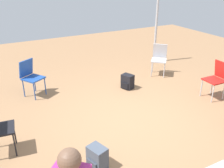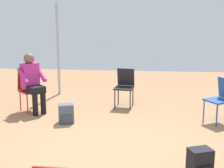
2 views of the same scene
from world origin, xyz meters
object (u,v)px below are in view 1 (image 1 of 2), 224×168
Objects in this scene: chair_northeast at (159,57)px; backpack_near_laptop_user at (97,159)px; chair_northwest at (31,75)px; chair_east at (217,77)px; backpack_by_empty_chair at (128,82)px.

chair_northeast is 4.03m from backpack_near_laptop_user.
chair_east is at bearing 118.34° from chair_northwest.
chair_northwest and chair_east have the same top height.
backpack_by_empty_chair is at bearing 59.76° from chair_northeast.
chair_northeast is 2.36× the size of backpack_near_laptop_user.
backpack_by_empty_chair is (1.82, 2.16, 0.00)m from backpack_near_laptop_user.
backpack_near_laptop_user is at bearing -130.15° from backpack_by_empty_chair.
chair_east is (0.26, -1.75, 0.00)m from chair_northeast.
chair_east is 2.06m from backpack_by_empty_chair.
chair_northwest is 1.00× the size of chair_northeast.
chair_northwest is 4.22m from chair_east.
chair_northeast reaches higher than backpack_by_empty_chair.
chair_northwest is 2.30m from backpack_by_empty_chair.
chair_northwest is at bearing 61.86° from chair_east.
backpack_by_empty_chair is at bearing 49.85° from backpack_near_laptop_user.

